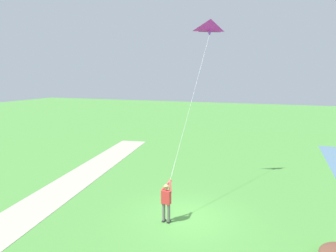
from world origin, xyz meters
The scene contains 4 objects.
ground_plane centered at (0.00, 0.00, 0.00)m, with size 120.00×120.00×0.00m, color #4C8E3D.
walkway_path centered at (7.15, 2.00, 0.01)m, with size 2.40×32.00×0.02m, color #ADA393.
person_kite_flyer centered at (0.66, 0.67, 1.05)m, with size 0.52×0.62×1.83m.
flying_kite centered at (0.09, -4.72, 8.94)m, with size 1.39×5.58×7.67m.
Camera 1 is at (-3.74, 12.35, 6.36)m, focal length 32.41 mm.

